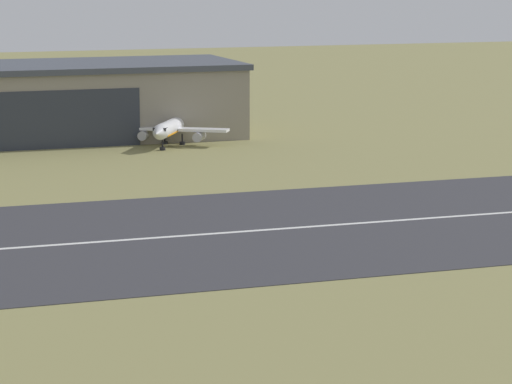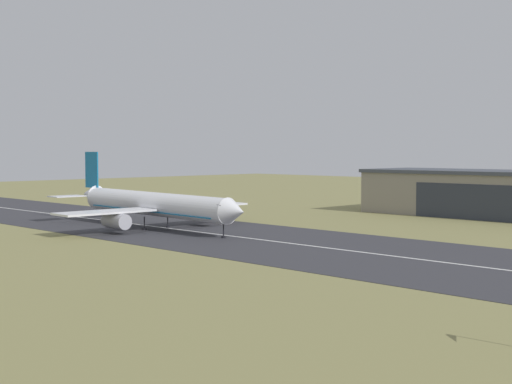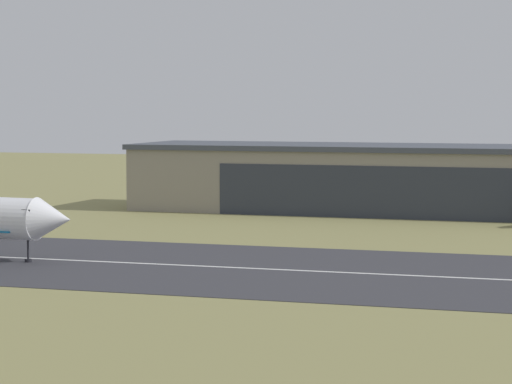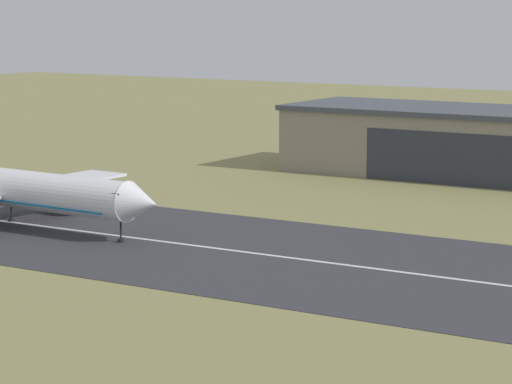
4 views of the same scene
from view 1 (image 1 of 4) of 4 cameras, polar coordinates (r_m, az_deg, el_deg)
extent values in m
cube|color=#333338|center=(126.95, 4.87, -1.49)|extent=(422.94, 41.72, 0.06)
cube|color=silver|center=(126.94, 4.87, -1.47)|extent=(380.64, 0.70, 0.01)
cylinder|color=white|center=(183.21, -3.93, 3.11)|extent=(9.05, 13.32, 2.27)
cone|color=white|center=(175.52, -4.63, 2.78)|extent=(2.99, 2.91, 2.27)
cone|color=white|center=(191.21, -3.25, 3.55)|extent=(3.14, 3.38, 2.04)
cube|color=black|center=(176.53, -4.53, 2.97)|extent=(2.22, 1.92, 0.44)
cube|color=orange|center=(183.29, -3.93, 2.92)|extent=(8.24, 12.04, 0.20)
cube|color=white|center=(184.35, -5.41, 3.01)|extent=(7.57, 5.70, 0.40)
cylinder|color=#A8A8B2|center=(183.88, -5.27, 2.69)|extent=(2.70, 3.26, 1.41)
cube|color=white|center=(181.76, -2.47, 2.94)|extent=(7.57, 5.70, 0.40)
cylinder|color=#A8A8B2|center=(181.60, -2.69, 2.63)|extent=(2.70, 3.26, 1.41)
cube|color=orange|center=(190.51, -3.29, 4.33)|extent=(1.48, 2.27, 3.86)
cube|color=white|center=(191.96, -4.08, 3.55)|extent=(4.09, 3.61, 0.24)
cube|color=white|center=(190.49, -2.42, 3.51)|extent=(4.09, 3.61, 0.24)
cylinder|color=black|center=(177.91, -4.42, 2.24)|extent=(0.24, 0.24, 1.69)
cylinder|color=black|center=(178.00, -4.42, 2.04)|extent=(0.84, 0.84, 0.44)
cylinder|color=black|center=(184.05, -4.31, 2.52)|extent=(0.24, 0.24, 1.69)
cylinder|color=black|center=(184.14, -4.31, 2.32)|extent=(0.84, 0.84, 0.44)
cylinder|color=black|center=(183.33, -3.49, 2.50)|extent=(0.24, 0.24, 1.69)
cylinder|color=black|center=(183.41, -3.49, 2.30)|extent=(0.84, 0.84, 0.44)
camera|label=2|loc=(90.90, 58.29, -0.63)|focal=50.00mm
camera|label=3|loc=(61.55, 86.35, -6.17)|focal=85.00mm
camera|label=4|loc=(81.26, 75.82, 4.78)|focal=85.00mm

